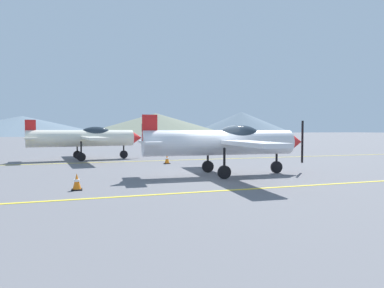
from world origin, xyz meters
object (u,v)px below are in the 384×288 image
Objects in this scene: airplane_mid at (87,138)px; traffic_cone_front at (77,182)px; traffic_cone_side at (167,159)px; car_sedan at (249,141)px; airplane_near at (226,142)px.

airplane_mid reaches higher than traffic_cone_front.
car_sedan is at bearing 45.44° from traffic_cone_side.
airplane_near is 1.97× the size of car_sedan.
airplane_near is 15.59× the size of traffic_cone_side.
traffic_cone_front is 1.00× the size of traffic_cone_side.
airplane_mid is at bearing 120.37° from airplane_near.
airplane_near is 21.03m from car_sedan.
traffic_cone_front is (-0.45, -12.32, -1.26)m from airplane_mid.
airplane_mid is 15.64× the size of traffic_cone_front.
airplane_near is at bearing -76.98° from traffic_cone_side.
car_sedan is 26.44m from traffic_cone_front.
airplane_near and airplane_mid have the same top height.
airplane_near is at bearing 16.92° from traffic_cone_front.
car_sedan is 7.90× the size of traffic_cone_front.
airplane_mid reaches higher than traffic_cone_side.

